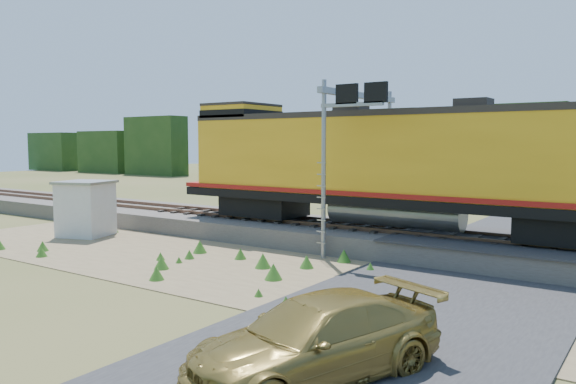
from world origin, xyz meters
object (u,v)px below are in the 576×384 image
Objects in this scene: locomotive at (388,163)px; signal_gantry at (360,126)px; shed at (86,208)px; car at (316,339)px.

signal_gantry is (-0.94, -0.65, 1.45)m from locomotive.
shed is 0.53× the size of car.
locomotive is 1.85m from signal_gantry.
signal_gantry is at bearing 135.34° from car.
locomotive is 12.92m from car.
locomotive is 3.89× the size of car.
signal_gantry is at bearing 0.75° from shed.
shed is at bearing -159.68° from locomotive.
car is (16.79, -7.25, -0.55)m from shed.
car is at bearing -65.97° from signal_gantry.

